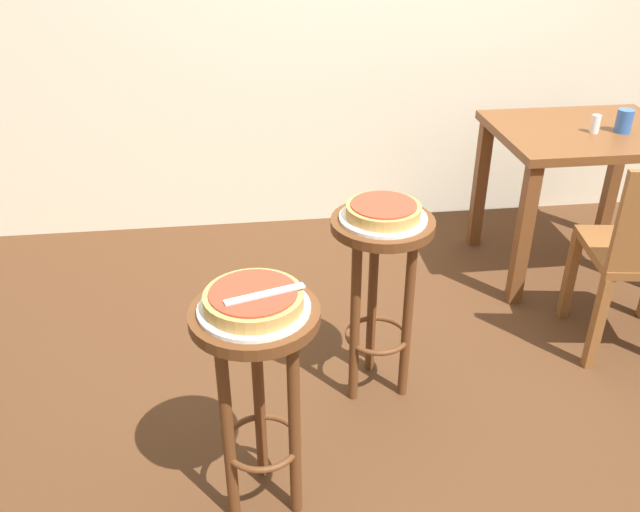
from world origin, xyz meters
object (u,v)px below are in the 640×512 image
object	(u,v)px
pizza_middle	(383,210)
cup_near_edge	(624,121)
serving_plate_foreground	(254,308)
stool_foreground	(258,369)
pizza_server_knife	(265,294)
condiment_shaker	(595,124)
stool_middle	(380,270)
dining_table	(582,155)
serving_plate_middle	(383,218)
pizza_foreground	(254,299)

from	to	relation	value
pizza_middle	cup_near_edge	xyz separation A→B (m)	(1.26, 0.74, 0.02)
serving_plate_foreground	pizza_middle	distance (m)	0.67
stool_foreground	pizza_server_knife	xyz separation A→B (m)	(0.03, -0.02, 0.26)
cup_near_edge	condiment_shaker	distance (m)	0.13
stool_middle	stool_foreground	bearing A→B (deg)	-132.67
serving_plate_foreground	pizza_middle	bearing A→B (deg)	47.33
pizza_middle	cup_near_edge	distance (m)	1.46
dining_table	stool_foreground	bearing A→B (deg)	-140.71
serving_plate_middle	cup_near_edge	size ratio (longest dim) A/B	2.86
serving_plate_middle	cup_near_edge	xyz separation A→B (m)	(1.26, 0.74, 0.05)
stool_foreground	stool_middle	size ratio (longest dim) A/B	1.00
serving_plate_middle	condiment_shaker	world-z (taller)	condiment_shaker
serving_plate_middle	condiment_shaker	bearing A→B (deg)	33.50
pizza_server_knife	cup_near_edge	bearing A→B (deg)	20.01
stool_middle	pizza_server_knife	size ratio (longest dim) A/B	3.28
pizza_foreground	serving_plate_middle	bearing A→B (deg)	47.33
serving_plate_foreground	cup_near_edge	xyz separation A→B (m)	(1.71, 1.23, 0.05)
pizza_middle	pizza_server_knife	distance (m)	0.67
pizza_foreground	pizza_server_knife	bearing A→B (deg)	-33.69
pizza_middle	cup_near_edge	world-z (taller)	cup_near_edge
stool_foreground	pizza_server_knife	size ratio (longest dim) A/B	3.28
serving_plate_middle	cup_near_edge	distance (m)	1.46
serving_plate_foreground	pizza_foreground	distance (m)	0.03
serving_plate_foreground	dining_table	xyz separation A→B (m)	(1.58, 1.29, -0.13)
pizza_server_knife	stool_foreground	bearing A→B (deg)	129.68
stool_foreground	cup_near_edge	bearing A→B (deg)	35.72
stool_foreground	dining_table	bearing A→B (deg)	39.29
serving_plate_middle	condiment_shaker	size ratio (longest dim) A/B	3.64
cup_near_edge	condiment_shaker	world-z (taller)	cup_near_edge
stool_foreground	dining_table	world-z (taller)	dining_table
serving_plate_foreground	pizza_middle	world-z (taller)	pizza_middle
condiment_shaker	pizza_middle	bearing A→B (deg)	-146.50
serving_plate_middle	condiment_shaker	distance (m)	1.35
pizza_foreground	dining_table	bearing A→B (deg)	39.29
pizza_foreground	dining_table	world-z (taller)	pizza_foreground
cup_near_edge	pizza_server_knife	world-z (taller)	cup_near_edge
stool_foreground	serving_plate_middle	size ratio (longest dim) A/B	2.41
dining_table	stool_middle	bearing A→B (deg)	-144.59
serving_plate_foreground	stool_middle	distance (m)	0.70
pizza_foreground	pizza_middle	world-z (taller)	same
cup_near_edge	condiment_shaker	size ratio (longest dim) A/B	1.27
serving_plate_foreground	pizza_server_knife	size ratio (longest dim) A/B	1.38
pizza_server_knife	condiment_shaker	bearing A→B (deg)	22.43
pizza_foreground	pizza_server_knife	world-z (taller)	pizza_server_knife
serving_plate_middle	pizza_server_knife	bearing A→B (deg)	-129.60
serving_plate_foreground	pizza_foreground	world-z (taller)	pizza_foreground
serving_plate_middle	dining_table	bearing A→B (deg)	35.41
dining_table	cup_near_edge	distance (m)	0.23
serving_plate_middle	pizza_server_knife	xyz separation A→B (m)	(-0.42, -0.51, 0.06)
pizza_middle	dining_table	size ratio (longest dim) A/B	0.30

